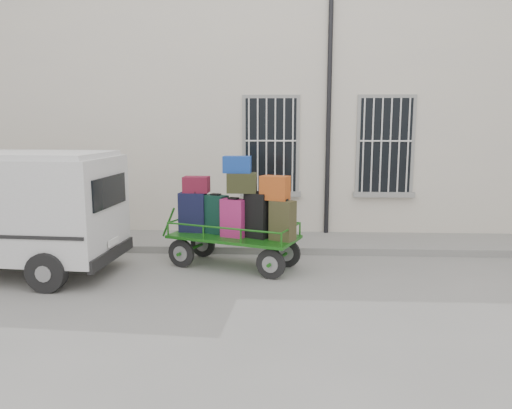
{
  "coord_description": "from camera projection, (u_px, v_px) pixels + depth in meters",
  "views": [
    {
      "loc": [
        -0.19,
        -8.97,
        2.77
      ],
      "look_at": [
        -0.66,
        1.0,
        1.14
      ],
      "focal_mm": 35.0,
      "sensor_mm": 36.0,
      "label": 1
    }
  ],
  "objects": [
    {
      "name": "sidewalk",
      "position": [
        287.0,
        242.0,
        11.44
      ],
      "size": [
        24.0,
        1.7,
        0.15
      ],
      "primitive_type": "cube",
      "color": "gray",
      "rests_on": "ground"
    },
    {
      "name": "luggage_cart",
      "position": [
        235.0,
        216.0,
        9.54
      ],
      "size": [
        2.88,
        1.89,
        2.16
      ],
      "rotation": [
        0.0,
        0.0,
        -0.36
      ],
      "color": "black",
      "rests_on": "ground"
    },
    {
      "name": "ground",
      "position": [
        289.0,
        274.0,
        9.28
      ],
      "size": [
        80.0,
        80.0,
        0.0
      ],
      "primitive_type": "plane",
      "color": "slate",
      "rests_on": "ground"
    },
    {
      "name": "building",
      "position": [
        287.0,
        115.0,
        14.22
      ],
      "size": [
        24.0,
        5.15,
        6.0
      ],
      "color": "beige",
      "rests_on": "ground"
    }
  ]
}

